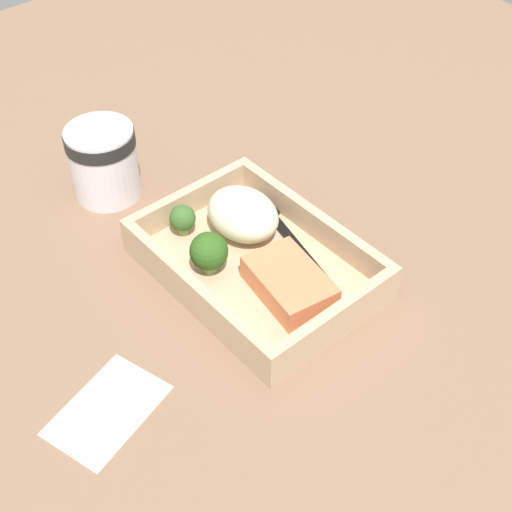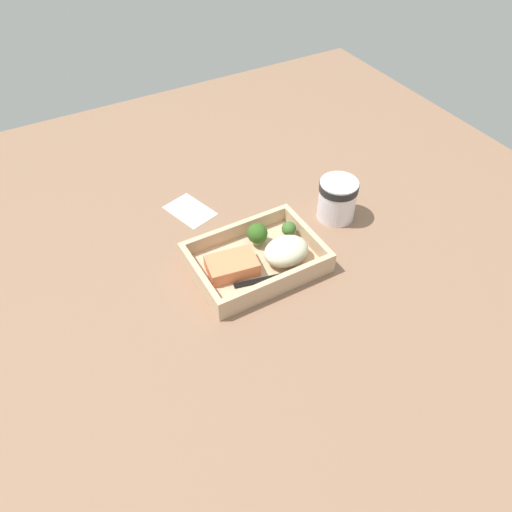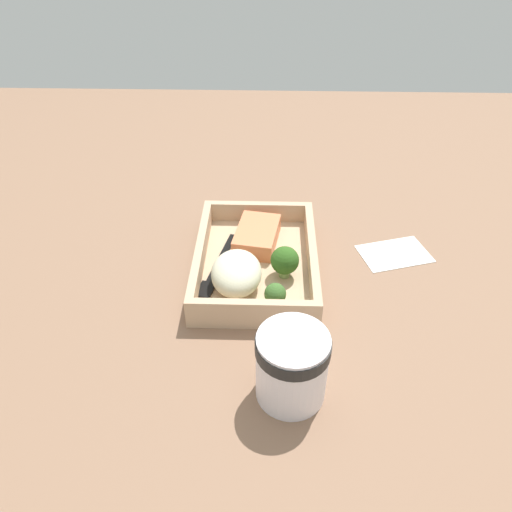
{
  "view_description": "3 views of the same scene",
  "coord_description": "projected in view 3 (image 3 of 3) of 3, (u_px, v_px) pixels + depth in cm",
  "views": [
    {
      "loc": [
        -42.73,
        36.76,
        57.59
      ],
      "look_at": [
        0.0,
        0.0,
        2.7
      ],
      "focal_mm": 50.0,
      "sensor_mm": 36.0,
      "label": 1
    },
    {
      "loc": [
        -34.81,
        -61.72,
        73.06
      ],
      "look_at": [
        0.0,
        0.0,
        2.7
      ],
      "focal_mm": 35.0,
      "sensor_mm": 36.0,
      "label": 2
    },
    {
      "loc": [
        60.63,
        1.78,
        50.08
      ],
      "look_at": [
        0.0,
        0.0,
        2.7
      ],
      "focal_mm": 35.0,
      "sensor_mm": 36.0,
      "label": 3
    }
  ],
  "objects": [
    {
      "name": "tray_rim",
      "position": [
        256.0,
        255.0,
        0.77
      ],
      "size": [
        25.84,
        18.46,
        3.4
      ],
      "color": "tan",
      "rests_on": "takeout_tray"
    },
    {
      "name": "broccoli_floret_2",
      "position": [
        275.0,
        294.0,
        0.69
      ],
      "size": [
        3.08,
        3.08,
        3.94
      ],
      "color": "#89A962",
      "rests_on": "takeout_tray"
    },
    {
      "name": "fork",
      "position": [
        217.0,
        268.0,
        0.77
      ],
      "size": [
        15.76,
        5.17,
        0.44
      ],
      "color": "black",
      "rests_on": "takeout_tray"
    },
    {
      "name": "ground_plane",
      "position": [
        256.0,
        274.0,
        0.79
      ],
      "size": [
        160.0,
        160.0,
        2.0
      ],
      "primitive_type": "cube",
      "color": "#85624B"
    },
    {
      "name": "takeout_tray",
      "position": [
        256.0,
        267.0,
        0.78
      ],
      "size": [
        25.84,
        18.46,
        1.2
      ],
      "primitive_type": "cube",
      "color": "tan",
      "rests_on": "ground_plane"
    },
    {
      "name": "paper_cup",
      "position": [
        292.0,
        364.0,
        0.57
      ],
      "size": [
        8.54,
        8.54,
        9.44
      ],
      "color": "white",
      "rests_on": "ground_plane"
    },
    {
      "name": "mashed_potatoes",
      "position": [
        236.0,
        273.0,
        0.72
      ],
      "size": [
        9.36,
        7.36,
        5.1
      ],
      "primitive_type": "ellipsoid",
      "color": "beige",
      "rests_on": "takeout_tray"
    },
    {
      "name": "receipt_slip",
      "position": [
        394.0,
        253.0,
        0.82
      ],
      "size": [
        10.14,
        12.65,
        0.24
      ],
      "primitive_type": "cube",
      "rotation": [
        0.0,
        0.0,
        0.29
      ],
      "color": "white",
      "rests_on": "ground_plane"
    },
    {
      "name": "salmon_fillet",
      "position": [
        258.0,
        236.0,
        0.81
      ],
      "size": [
        10.71,
        7.9,
        2.93
      ],
      "primitive_type": "cube",
      "rotation": [
        0.0,
        0.0,
        -0.16
      ],
      "color": "#E57D50",
      "rests_on": "takeout_tray"
    },
    {
      "name": "broccoli_floret_1",
      "position": [
        285.0,
        261.0,
        0.74
      ],
      "size": [
        4.27,
        4.27,
        5.09
      ],
      "color": "#7B9C59",
      "rests_on": "takeout_tray"
    }
  ]
}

